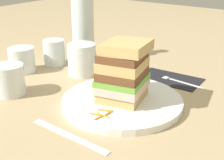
% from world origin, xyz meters
% --- Properties ---
extents(ground_plane, '(3.00, 3.00, 0.00)m').
position_xyz_m(ground_plane, '(0.00, 0.00, 0.00)').
color(ground_plane, tan).
extents(main_plate, '(0.29, 0.29, 0.02)m').
position_xyz_m(main_plate, '(0.01, 0.01, 0.01)').
color(main_plate, white).
rests_on(main_plate, ground_plane).
extents(sandwich, '(0.13, 0.12, 0.14)m').
position_xyz_m(sandwich, '(0.01, 0.01, 0.08)').
color(sandwich, tan).
rests_on(sandwich, main_plate).
extents(carrot_shred_0, '(0.02, 0.00, 0.00)m').
position_xyz_m(carrot_shred_0, '(-0.07, -0.01, 0.02)').
color(carrot_shred_0, orange).
rests_on(carrot_shred_0, main_plate).
extents(carrot_shred_1, '(0.02, 0.01, 0.00)m').
position_xyz_m(carrot_shred_1, '(-0.10, -0.01, 0.02)').
color(carrot_shred_1, orange).
rests_on(carrot_shred_1, main_plate).
extents(carrot_shred_2, '(0.01, 0.03, 0.00)m').
position_xyz_m(carrot_shred_2, '(-0.09, 0.01, 0.02)').
color(carrot_shred_2, orange).
rests_on(carrot_shred_2, main_plate).
extents(carrot_shred_3, '(0.01, 0.02, 0.00)m').
position_xyz_m(carrot_shred_3, '(-0.08, 0.00, 0.02)').
color(carrot_shred_3, orange).
rests_on(carrot_shred_3, main_plate).
extents(carrot_shred_4, '(0.00, 0.03, 0.00)m').
position_xyz_m(carrot_shred_4, '(-0.08, -0.01, 0.02)').
color(carrot_shred_4, orange).
rests_on(carrot_shred_4, main_plate).
extents(carrot_shred_5, '(0.02, 0.03, 0.00)m').
position_xyz_m(carrot_shred_5, '(-0.06, -0.00, 0.02)').
color(carrot_shred_5, orange).
rests_on(carrot_shred_5, main_plate).
extents(carrot_shred_6, '(0.01, 0.02, 0.00)m').
position_xyz_m(carrot_shred_6, '(-0.06, -0.01, 0.02)').
color(carrot_shred_6, orange).
rests_on(carrot_shred_6, main_plate).
extents(carrot_shred_7, '(0.01, 0.02, 0.00)m').
position_xyz_m(carrot_shred_7, '(0.10, 0.01, 0.02)').
color(carrot_shred_7, orange).
rests_on(carrot_shred_7, main_plate).
extents(carrot_shred_8, '(0.02, 0.02, 0.00)m').
position_xyz_m(carrot_shred_8, '(0.11, 0.01, 0.02)').
color(carrot_shred_8, orange).
rests_on(carrot_shred_8, main_plate).
extents(carrot_shred_9, '(0.02, 0.02, 0.00)m').
position_xyz_m(carrot_shred_9, '(0.09, 0.04, 0.02)').
color(carrot_shred_9, orange).
rests_on(carrot_shred_9, main_plate).
extents(carrot_shred_10, '(0.03, 0.02, 0.00)m').
position_xyz_m(carrot_shred_10, '(0.12, 0.03, 0.02)').
color(carrot_shred_10, orange).
rests_on(carrot_shred_10, main_plate).
extents(carrot_shred_11, '(0.01, 0.02, 0.00)m').
position_xyz_m(carrot_shred_11, '(0.11, 0.01, 0.02)').
color(carrot_shred_11, orange).
rests_on(carrot_shred_11, main_plate).
extents(carrot_shred_12, '(0.03, 0.02, 0.00)m').
position_xyz_m(carrot_shred_12, '(0.12, 0.02, 0.02)').
color(carrot_shred_12, orange).
rests_on(carrot_shred_12, main_plate).
extents(napkin_dark, '(0.12, 0.18, 0.00)m').
position_xyz_m(napkin_dark, '(0.23, -0.01, 0.00)').
color(napkin_dark, black).
rests_on(napkin_dark, ground_plane).
extents(fork, '(0.03, 0.17, 0.00)m').
position_xyz_m(fork, '(0.22, -0.04, 0.00)').
color(fork, silver).
rests_on(fork, napkin_dark).
extents(knife, '(0.02, 0.20, 0.00)m').
position_xyz_m(knife, '(-0.16, 0.01, 0.00)').
color(knife, silver).
rests_on(knife, ground_plane).
extents(juice_glass, '(0.08, 0.08, 0.09)m').
position_xyz_m(juice_glass, '(0.11, 0.22, 0.04)').
color(juice_glass, white).
rests_on(juice_glass, ground_plane).
extents(water_bottle, '(0.07, 0.07, 0.26)m').
position_xyz_m(water_bottle, '(0.22, 0.31, 0.12)').
color(water_bottle, silver).
rests_on(water_bottle, ground_plane).
extents(empty_tumbler_0, '(0.08, 0.08, 0.08)m').
position_xyz_m(empty_tumbler_0, '(-0.11, 0.27, 0.04)').
color(empty_tumbler_0, silver).
rests_on(empty_tumbler_0, ground_plane).
extents(empty_tumbler_1, '(0.08, 0.08, 0.07)m').
position_xyz_m(empty_tumbler_1, '(0.02, 0.38, 0.04)').
color(empty_tumbler_1, silver).
rests_on(empty_tumbler_1, ground_plane).
extents(empty_tumbler_2, '(0.07, 0.07, 0.08)m').
position_xyz_m(empty_tumbler_2, '(0.12, 0.35, 0.04)').
color(empty_tumbler_2, silver).
rests_on(empty_tumbler_2, ground_plane).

